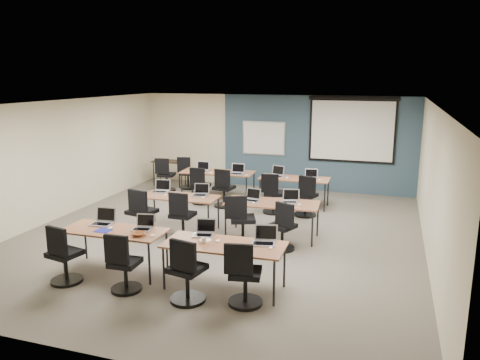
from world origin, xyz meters
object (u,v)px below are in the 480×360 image
(projector_screen, at_px, (352,126))
(laptop_6, at_px, (252,198))
(spare_chair_a, at_px, (187,176))
(task_chair_2, at_px, (186,276))
(task_chair_10, at_px, (272,197))
(laptop_1, at_px, (143,226))
(task_chair_9, at_px, (224,191))
(laptop_3, at_px, (265,239))
(training_table_front_right, at_px, (224,246))
(laptop_9, at_px, (237,171))
(whiteboard, at_px, (264,138))
(laptop_10, at_px, (277,174))
(task_chair_8, at_px, (200,189))
(task_chair_11, at_px, (306,199))
(task_chair_3, at_px, (244,279))
(task_chair_6, at_px, (241,224))
(training_table_back_right, at_px, (294,180))
(utility_table, at_px, (169,164))
(training_table_mid_left, at_px, (180,198))
(laptop_11, at_px, (311,176))
(laptop_5, at_px, (200,192))
(training_table_front_left, at_px, (114,232))
(training_table_mid_right, at_px, (272,204))
(laptop_7, at_px, (290,199))
(spare_chair_b, at_px, (165,178))
(task_chair_5, at_px, (182,219))
(training_table_back_left, at_px, (218,173))
(laptop_2, at_px, (204,231))
(laptop_8, at_px, (202,169))
(laptop_4, at_px, (161,189))
(task_chair_4, at_px, (141,217))
(task_chair_1, at_px, (123,268))

(projector_screen, relative_size, laptop_6, 7.55)
(laptop_6, height_order, spare_chair_a, laptop_6)
(task_chair_2, height_order, task_chair_10, task_chair_2)
(laptop_1, height_order, task_chair_9, task_chair_9)
(projector_screen, bearing_deg, laptop_3, -96.08)
(training_table_front_right, relative_size, laptop_9, 5.37)
(whiteboard, height_order, laptop_10, whiteboard)
(laptop_6, xyz_separation_m, task_chair_8, (-1.96, 1.87, -0.39))
(laptop_3, bearing_deg, task_chair_2, -151.09)
(whiteboard, bearing_deg, task_chair_11, -56.04)
(laptop_1, relative_size, spare_chair_a, 0.33)
(task_chair_3, height_order, laptop_10, laptop_10)
(task_chair_6, bearing_deg, laptop_9, 88.76)
(training_table_back_right, xyz_separation_m, utility_table, (-4.03, 1.09, -0.02))
(task_chair_10, bearing_deg, task_chair_8, 160.83)
(training_table_mid_left, distance_m, laptop_11, 3.50)
(laptop_5, bearing_deg, task_chair_2, -84.12)
(training_table_front_left, height_order, task_chair_2, task_chair_2)
(training_table_mid_right, height_order, task_chair_10, task_chair_10)
(laptop_9, bearing_deg, laptop_7, -55.11)
(utility_table, relative_size, spare_chair_b, 0.98)
(laptop_1, relative_size, laptop_9, 0.91)
(task_chair_5, relative_size, laptop_9, 2.83)
(training_table_back_left, xyz_separation_m, spare_chair_b, (-1.69, 0.24, -0.29))
(spare_chair_a, bearing_deg, laptop_11, -24.44)
(laptop_1, bearing_deg, laptop_9, 78.43)
(laptop_2, bearing_deg, laptop_8, 100.68)
(laptop_2, xyz_separation_m, spare_chair_a, (-2.83, 5.52, -0.40))
(projector_screen, height_order, laptop_3, projector_screen)
(task_chair_9, height_order, spare_chair_a, task_chair_9)
(laptop_4, bearing_deg, task_chair_3, -55.33)
(training_table_front_right, height_order, task_chair_10, task_chair_10)
(training_table_back_left, xyz_separation_m, task_chair_11, (2.55, -0.93, -0.28))
(task_chair_4, height_order, spare_chair_b, task_chair_4)
(laptop_5, distance_m, task_chair_6, 1.40)
(training_table_back_right, height_order, task_chair_1, task_chair_1)
(training_table_back_right, relative_size, task_chair_9, 1.75)
(training_table_back_right, relative_size, spare_chair_a, 1.82)
(whiteboard, relative_size, spare_chair_b, 1.31)
(training_table_front_left, relative_size, spare_chair_b, 1.79)
(training_table_front_right, xyz_separation_m, laptop_7, (0.45, 2.68, 0.11))
(training_table_back_right, bearing_deg, laptop_4, -138.36)
(task_chair_5, xyz_separation_m, task_chair_6, (1.25, 0.04, 0.01))
(training_table_mid_right, xyz_separation_m, task_chair_1, (-1.52, -3.14, -0.29))
(task_chair_5, relative_size, spare_chair_b, 1.01)
(task_chair_2, height_order, laptop_4, task_chair_2)
(task_chair_9, bearing_deg, training_table_back_left, 127.99)
(laptop_7, xyz_separation_m, task_chair_10, (-0.74, 1.49, -0.39))
(task_chair_1, bearing_deg, task_chair_6, 64.46)
(spare_chair_a, bearing_deg, laptop_1, -84.72)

